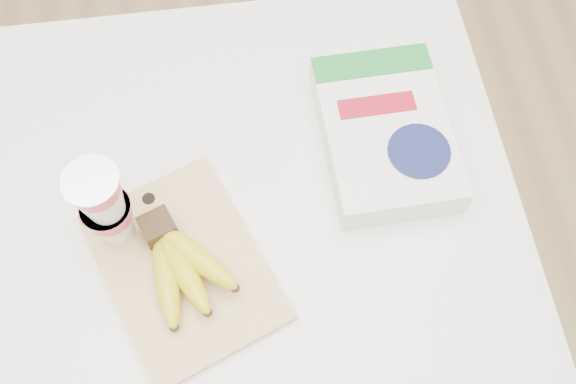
{
  "coord_description": "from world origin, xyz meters",
  "views": [
    {
      "loc": [
        0.15,
        -0.46,
        1.77
      ],
      "look_at": [
        0.2,
        -0.04,
        0.89
      ],
      "focal_mm": 40.0,
      "sensor_mm": 36.0,
      "label": 1
    }
  ],
  "objects_px": {
    "yogurt_stack": "(105,206)",
    "bananas": "(179,264)",
    "table": "(194,280)",
    "cutting_board": "(183,267)",
    "cereal_box": "(385,133)"
  },
  "relations": [
    {
      "from": "table",
      "to": "bananas",
      "type": "bearing_deg",
      "value": -76.59
    },
    {
      "from": "table",
      "to": "bananas",
      "type": "height_order",
      "value": "bananas"
    },
    {
      "from": "table",
      "to": "yogurt_stack",
      "type": "height_order",
      "value": "yogurt_stack"
    },
    {
      "from": "table",
      "to": "cutting_board",
      "type": "xyz_separation_m",
      "value": [
        0.03,
        -0.13,
        0.43
      ]
    },
    {
      "from": "bananas",
      "to": "yogurt_stack",
      "type": "relative_size",
      "value": 1.06
    },
    {
      "from": "bananas",
      "to": "yogurt_stack",
      "type": "xyz_separation_m",
      "value": [
        -0.09,
        0.07,
        0.07
      ]
    },
    {
      "from": "yogurt_stack",
      "to": "cereal_box",
      "type": "distance_m",
      "value": 0.45
    },
    {
      "from": "table",
      "to": "cutting_board",
      "type": "relative_size",
      "value": 3.78
    },
    {
      "from": "table",
      "to": "yogurt_stack",
      "type": "xyz_separation_m",
      "value": [
        -0.06,
        -0.06,
        0.54
      ]
    },
    {
      "from": "yogurt_stack",
      "to": "bananas",
      "type": "bearing_deg",
      "value": -39.21
    },
    {
      "from": "yogurt_stack",
      "to": "table",
      "type": "bearing_deg",
      "value": 47.57
    },
    {
      "from": "cutting_board",
      "to": "cereal_box",
      "type": "xyz_separation_m",
      "value": [
        0.34,
        0.17,
        0.02
      ]
    },
    {
      "from": "cutting_board",
      "to": "cereal_box",
      "type": "bearing_deg",
      "value": 5.62
    },
    {
      "from": "bananas",
      "to": "cutting_board",
      "type": "bearing_deg",
      "value": 75.54
    },
    {
      "from": "table",
      "to": "bananas",
      "type": "distance_m",
      "value": 0.49
    }
  ]
}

